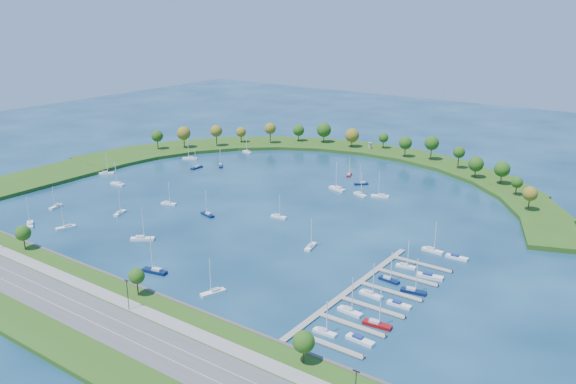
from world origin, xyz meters
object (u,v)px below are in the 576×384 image
Objects in this scene: moored_boat_16 at (360,194)px; moored_boat_18 at (361,183)px; moored_boat_2 at (120,212)px; moored_boat_10 at (221,165)px; moored_boat_1 at (197,167)px; moored_boat_9 at (30,224)px; moored_boat_0 at (337,188)px; dock_system at (370,295)px; docked_boat_0 at (325,331)px; docked_boat_1 at (360,340)px; moored_boat_17 at (380,195)px; docked_boat_2 at (350,311)px; moored_boat_6 at (190,158)px; docked_boat_10 at (432,250)px; docked_boat_4 at (371,294)px; moored_boat_21 at (279,216)px; moored_boat_12 at (56,206)px; moored_boat_11 at (247,151)px; moored_boat_4 at (213,292)px; moored_boat_3 at (118,183)px; moored_boat_13 at (142,238)px; moored_boat_15 at (349,174)px; docked_boat_7 at (413,290)px; moored_boat_7 at (169,203)px; docked_boat_8 at (406,265)px; docked_boat_11 at (457,257)px; docked_boat_3 at (377,323)px; moored_boat_20 at (155,270)px; docked_boat_6 at (389,279)px; docked_boat_5 at (399,304)px; moored_boat_5 at (311,246)px; moored_boat_8 at (106,173)px.

moored_boat_18 is (-8.58, 16.78, -0.03)m from moored_boat_16.
moored_boat_10 reaches higher than moored_boat_2.
moored_boat_1 reaches higher than moored_boat_10.
moored_boat_9 is 121.32m from moored_boat_10.
moored_boat_0 is 79.98m from moored_boat_10.
moored_boat_0 is at bearing 126.23° from dock_system.
docked_boat_0 is 10.68m from docked_boat_1.
moored_boat_17 is 118.44m from docked_boat_2.
moored_boat_6 is 206.23m from docked_boat_2.
docked_boat_10 is (65.76, -62.56, 0.04)m from moored_boat_18.
moored_boat_9 is at bearing -164.01° from docked_boat_4.
moored_boat_21 is 0.89× the size of docked_boat_10.
docked_boat_2 is at bearing 72.12° from moored_boat_18.
moored_boat_12 is (-5.65, -89.38, -0.04)m from moored_boat_1.
moored_boat_11 is 109.03m from moored_boat_16.
moored_boat_4 is 1.02× the size of docked_boat_2.
moored_boat_3 is 139.84m from moored_boat_4.
docked_boat_2 is (98.74, -2.54, -0.05)m from moored_boat_13.
moored_boat_11 is 1.04× the size of moored_boat_12.
docked_boat_10 reaches higher than moored_boat_21.
docked_boat_2 is (68.82, -107.16, -0.07)m from moored_boat_0.
moored_boat_9 reaches higher than moored_boat_15.
docked_boat_7 is at bearing 99.75° from moored_boat_17.
docked_boat_8 is at bearing -16.86° from moored_boat_7.
docked_boat_3 is at bearing -92.35° from docked_boat_11.
docked_boat_7 is at bearing -165.77° from moored_boat_20.
docked_boat_1 is 0.80× the size of docked_boat_6.
moored_boat_7 is 136.02m from docked_boat_5.
moored_boat_11 is at bearing 149.69° from docked_boat_6.
docked_boat_1 is 0.71× the size of docked_boat_10.
moored_boat_4 is at bearing -148.74° from moored_boat_9.
moored_boat_6 reaches higher than docked_boat_7.
moored_boat_17 reaches higher than docked_boat_4.
docked_boat_7 is (173.74, 18.10, 0.05)m from moored_boat_12.
moored_boat_6 is at bearing 161.02° from docked_boat_6.
moored_boat_0 is 1.83× the size of docked_boat_5.
moored_boat_10 reaches higher than dock_system.
docked_boat_10 is (-8.06, 72.71, 0.27)m from docked_boat_1.
moored_boat_5 is 155.17m from moored_boat_6.
moored_boat_6 is 53.56m from moored_boat_8.
moored_boat_11 is 0.89× the size of docked_boat_2.
docked_boat_7 reaches higher than docked_boat_10.
moored_boat_6 is 199.30m from docked_boat_4.
docked_boat_5 is (159.27, -93.38, -0.30)m from moored_boat_10.
docked_boat_2 is (157.59, -95.42, 0.01)m from moored_boat_1.
moored_boat_18 is at bearing 117.50° from docked_boat_7.
docked_boat_8 is (163.26, 34.90, -0.00)m from moored_boat_12.
moored_boat_15 is 116.37m from docked_boat_11.
moored_boat_13 is 109.33m from docked_boat_3.
moored_boat_9 reaches higher than moored_boat_8.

